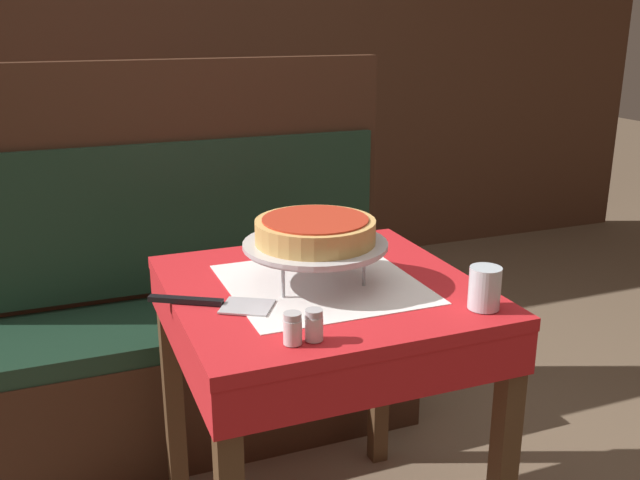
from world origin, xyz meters
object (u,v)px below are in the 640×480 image
(pizza_pan_stand, at_px, (315,246))
(condiment_caddy, at_px, (130,149))
(water_glass_near, at_px, (485,288))
(deep_dish_pizza, at_px, (315,230))
(booth_bench, at_px, (194,332))
(pizza_server, at_px, (216,304))
(dining_table_rear, at_px, (114,186))
(dining_table_front, at_px, (322,322))
(salt_shaker, at_px, (293,329))
(pepper_shaker, at_px, (314,325))

(pizza_pan_stand, bearing_deg, condiment_caddy, 96.85)
(water_glass_near, bearing_deg, deep_dish_pizza, 136.00)
(booth_bench, xyz_separation_m, condiment_caddy, (-0.04, 1.02, 0.45))
(pizza_server, distance_m, condiment_caddy, 1.77)
(pizza_pan_stand, bearing_deg, pizza_server, -169.37)
(dining_table_rear, bearing_deg, water_glass_near, -73.08)
(dining_table_front, bearing_deg, salt_shaker, -121.76)
(dining_table_rear, height_order, water_glass_near, water_glass_near)
(dining_table_front, xyz_separation_m, pizza_server, (-0.27, -0.04, 0.10))
(dining_table_front, xyz_separation_m, booth_bench, (-0.18, 0.72, -0.31))
(dining_table_rear, bearing_deg, pepper_shaker, -84.54)
(pizza_pan_stand, height_order, salt_shaker, pizza_pan_stand)
(condiment_caddy, bearing_deg, dining_table_rear, -139.30)
(pizza_server, relative_size, salt_shaker, 4.19)
(salt_shaker, bearing_deg, dining_table_rear, 94.15)
(deep_dish_pizza, distance_m, condiment_caddy, 1.74)
(pizza_pan_stand, distance_m, salt_shaker, 0.33)
(pizza_pan_stand, bearing_deg, pepper_shaker, -111.63)
(booth_bench, distance_m, pizza_server, 0.87)
(salt_shaker, relative_size, pepper_shaker, 1.00)
(deep_dish_pizza, xyz_separation_m, condiment_caddy, (-0.21, 1.72, -0.09))
(dining_table_rear, bearing_deg, condiment_caddy, 40.70)
(dining_table_rear, bearing_deg, pizza_pan_stand, -79.69)
(booth_bench, height_order, pizza_pan_stand, booth_bench)
(dining_table_front, relative_size, pizza_server, 2.87)
(pepper_shaker, bearing_deg, deep_dish_pizza, 68.37)
(pizza_server, distance_m, pepper_shaker, 0.28)
(pizza_server, bearing_deg, water_glass_near, -22.96)
(pepper_shaker, distance_m, condiment_caddy, 2.01)
(dining_table_front, height_order, water_glass_near, water_glass_near)
(deep_dish_pizza, height_order, salt_shaker, deep_dish_pizza)
(dining_table_rear, height_order, deep_dish_pizza, deep_dish_pizza)
(water_glass_near, height_order, pepper_shaker, water_glass_near)
(dining_table_rear, distance_m, water_glass_near, 2.01)
(booth_bench, height_order, water_glass_near, booth_bench)
(pizza_pan_stand, height_order, pepper_shaker, pizza_pan_stand)
(water_glass_near, relative_size, condiment_caddy, 0.53)
(salt_shaker, bearing_deg, booth_bench, 90.20)
(dining_table_front, relative_size, pepper_shaker, 12.09)
(dining_table_rear, height_order, booth_bench, booth_bench)
(dining_table_front, bearing_deg, pizza_server, -171.83)
(deep_dish_pizza, bearing_deg, pizza_pan_stand, -153.43)
(booth_bench, distance_m, pepper_shaker, 1.09)
(booth_bench, height_order, condiment_caddy, booth_bench)
(pepper_shaker, xyz_separation_m, condiment_caddy, (-0.09, 2.01, 0.01))
(pizza_pan_stand, xyz_separation_m, water_glass_near, (0.28, -0.27, -0.04))
(pizza_pan_stand, relative_size, pizza_server, 1.28)
(dining_table_front, height_order, deep_dish_pizza, deep_dish_pizza)
(water_glass_near, xyz_separation_m, pepper_shaker, (-0.40, -0.01, -0.02))
(booth_bench, height_order, deep_dish_pizza, booth_bench)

